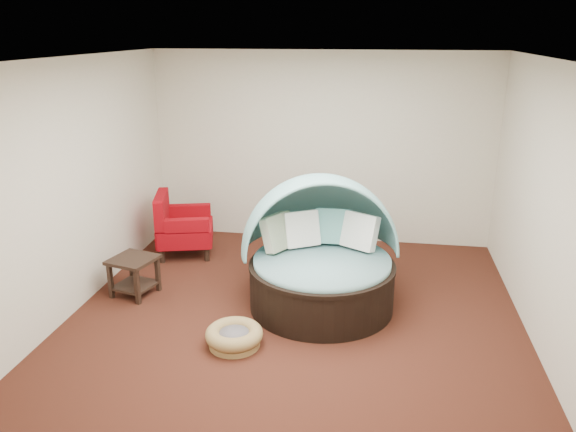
% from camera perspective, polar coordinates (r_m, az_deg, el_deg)
% --- Properties ---
extents(floor, '(5.00, 5.00, 0.00)m').
position_cam_1_polar(floor, '(6.45, 0.76, -9.96)').
color(floor, '#451F13').
rests_on(floor, ground).
extents(wall_back, '(5.00, 0.00, 5.00)m').
position_cam_1_polar(wall_back, '(8.32, 3.39, 6.86)').
color(wall_back, beige).
rests_on(wall_back, floor).
extents(wall_front, '(5.00, 0.00, 5.00)m').
position_cam_1_polar(wall_front, '(3.63, -5.13, -9.05)').
color(wall_front, beige).
rests_on(wall_front, floor).
extents(wall_left, '(0.00, 5.00, 5.00)m').
position_cam_1_polar(wall_left, '(6.74, -20.73, 2.89)').
color(wall_left, beige).
rests_on(wall_left, floor).
extents(wall_right, '(0.00, 5.00, 5.00)m').
position_cam_1_polar(wall_right, '(6.09, 24.78, 0.78)').
color(wall_right, beige).
rests_on(wall_right, floor).
extents(ceiling, '(5.00, 5.00, 0.00)m').
position_cam_1_polar(ceiling, '(5.68, 0.88, 15.72)').
color(ceiling, white).
rests_on(ceiling, wall_back).
extents(canopy_daybed, '(2.08, 2.04, 1.53)m').
position_cam_1_polar(canopy_daybed, '(6.43, 3.36, -3.15)').
color(canopy_daybed, black).
rests_on(canopy_daybed, floor).
extents(pet_basket, '(0.75, 0.75, 0.21)m').
position_cam_1_polar(pet_basket, '(5.86, -5.48, -12.05)').
color(pet_basket, olive).
rests_on(pet_basket, floor).
extents(red_armchair, '(0.94, 0.94, 0.90)m').
position_cam_1_polar(red_armchair, '(8.09, -10.84, -1.04)').
color(red_armchair, black).
rests_on(red_armchair, floor).
extents(side_table, '(0.60, 0.60, 0.47)m').
position_cam_1_polar(side_table, '(7.03, -15.39, -5.40)').
color(side_table, black).
rests_on(side_table, floor).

